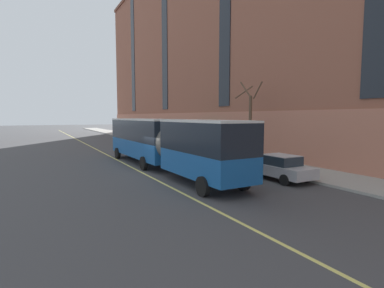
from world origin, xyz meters
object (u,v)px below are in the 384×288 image
city_bus (162,141)px  street_tree_mid_block (250,121)px  parked_car_red_4 (124,136)px  parked_car_navy_2 (169,145)px  parked_car_silver_3 (279,167)px  fire_hydrant (209,152)px  parked_car_darkgray_0 (148,140)px

city_bus → street_tree_mid_block: (8.32, 0.34, 1.34)m
city_bus → parked_car_red_4: city_bus is taller
city_bus → parked_car_red_4: 28.52m
parked_car_navy_2 → street_tree_mid_block: size_ratio=0.71×
parked_car_silver_3 → street_tree_mid_block: size_ratio=0.70×
parked_car_navy_2 → parked_car_red_4: 18.45m
parked_car_red_4 → fire_hydrant: size_ratio=6.53×
parked_car_silver_3 → fire_hydrant: parked_car_silver_3 is taller
parked_car_red_4 → street_tree_mid_block: 28.07m
city_bus → street_tree_mid_block: size_ratio=2.74×
parked_car_darkgray_0 → city_bus: bearing=-106.3°
street_tree_mid_block → parked_car_red_4: bearing=97.0°
city_bus → parked_car_navy_2: city_bus is taller
parked_car_navy_2 → fire_hydrant: size_ratio=6.59×
parked_car_darkgray_0 → fire_hydrant: 13.19m
city_bus → fire_hydrant: size_ratio=25.64×
fire_hydrant → parked_car_navy_2: bearing=109.1°
fire_hydrant → street_tree_mid_block: bearing=-66.9°
parked_car_red_4 → city_bus: bearing=-99.9°
parked_car_darkgray_0 → parked_car_red_4: (-0.18, 10.69, -0.00)m
city_bus → parked_car_silver_3: 8.38m
parked_car_darkgray_0 → parked_car_red_4: bearing=91.0°
parked_car_darkgray_0 → parked_car_red_4: 10.69m
parked_car_silver_3 → fire_hydrant: (1.57, 10.81, -0.29)m
street_tree_mid_block → parked_car_darkgray_0: bearing=100.8°
parked_car_darkgray_0 → parked_car_silver_3: (-0.01, -23.90, 0.00)m
street_tree_mid_block → parked_car_navy_2: bearing=110.8°
parked_car_darkgray_0 → fire_hydrant: (1.56, -13.09, -0.29)m
city_bus → parked_car_darkgray_0: (5.07, 17.37, -1.36)m
city_bus → street_tree_mid_block: bearing=2.3°
parked_car_silver_3 → street_tree_mid_block: 8.06m
parked_car_red_4 → fire_hydrant: 23.85m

